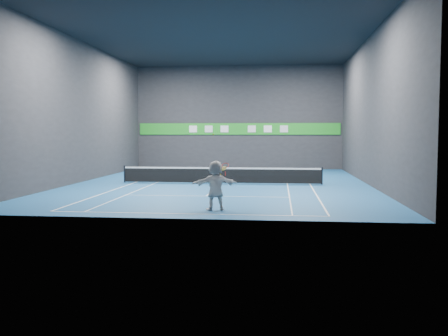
# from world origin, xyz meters

# --- Properties ---
(ground) EXTENTS (26.00, 26.00, 0.00)m
(ground) POSITION_xyz_m (0.00, 0.00, 0.00)
(ground) COLOR navy
(ground) RESTS_ON ground
(ceiling) EXTENTS (26.00, 26.00, 0.00)m
(ceiling) POSITION_xyz_m (0.00, 0.00, 9.00)
(ceiling) COLOR black
(ceiling) RESTS_ON ground
(wall_back) EXTENTS (18.00, 0.10, 9.00)m
(wall_back) POSITION_xyz_m (0.00, 13.00, 4.50)
(wall_back) COLOR #27272A
(wall_back) RESTS_ON ground
(wall_front) EXTENTS (18.00, 0.10, 9.00)m
(wall_front) POSITION_xyz_m (0.00, -13.00, 4.50)
(wall_front) COLOR #27272A
(wall_front) RESTS_ON ground
(wall_left) EXTENTS (0.10, 26.00, 9.00)m
(wall_left) POSITION_xyz_m (-9.00, 0.00, 4.50)
(wall_left) COLOR #27272A
(wall_left) RESTS_ON ground
(wall_right) EXTENTS (0.10, 26.00, 9.00)m
(wall_right) POSITION_xyz_m (9.00, 0.00, 4.50)
(wall_right) COLOR #27272A
(wall_right) RESTS_ON ground
(baseline_near) EXTENTS (10.98, 0.08, 0.01)m
(baseline_near) POSITION_xyz_m (0.00, -11.89, 0.00)
(baseline_near) COLOR white
(baseline_near) RESTS_ON ground
(baseline_far) EXTENTS (10.98, 0.08, 0.01)m
(baseline_far) POSITION_xyz_m (0.00, 11.89, 0.00)
(baseline_far) COLOR white
(baseline_far) RESTS_ON ground
(sideline_doubles_left) EXTENTS (0.08, 23.78, 0.01)m
(sideline_doubles_left) POSITION_xyz_m (-5.49, 0.00, 0.00)
(sideline_doubles_left) COLOR white
(sideline_doubles_left) RESTS_ON ground
(sideline_doubles_right) EXTENTS (0.08, 23.78, 0.01)m
(sideline_doubles_right) POSITION_xyz_m (5.49, 0.00, 0.00)
(sideline_doubles_right) COLOR white
(sideline_doubles_right) RESTS_ON ground
(sideline_singles_left) EXTENTS (0.06, 23.78, 0.01)m
(sideline_singles_left) POSITION_xyz_m (-4.11, 0.00, 0.00)
(sideline_singles_left) COLOR white
(sideline_singles_left) RESTS_ON ground
(sideline_singles_right) EXTENTS (0.06, 23.78, 0.01)m
(sideline_singles_right) POSITION_xyz_m (4.11, 0.00, 0.00)
(sideline_singles_right) COLOR white
(sideline_singles_right) RESTS_ON ground
(service_line_near) EXTENTS (8.23, 0.06, 0.01)m
(service_line_near) POSITION_xyz_m (0.00, -6.40, 0.00)
(service_line_near) COLOR white
(service_line_near) RESTS_ON ground
(service_line_far) EXTENTS (8.23, 0.06, 0.01)m
(service_line_far) POSITION_xyz_m (0.00, 6.40, 0.00)
(service_line_far) COLOR white
(service_line_far) RESTS_ON ground
(center_service_line) EXTENTS (0.06, 12.80, 0.01)m
(center_service_line) POSITION_xyz_m (0.00, 0.00, 0.00)
(center_service_line) COLOR white
(center_service_line) RESTS_ON ground
(player) EXTENTS (1.97, 1.19, 2.03)m
(player) POSITION_xyz_m (1.03, -10.80, 1.01)
(player) COLOR silver
(player) RESTS_ON ground
(tennis_ball) EXTENTS (0.06, 0.06, 0.06)m
(tennis_ball) POSITION_xyz_m (0.92, -10.66, 3.08)
(tennis_ball) COLOR #C0D323
(tennis_ball) RESTS_ON player
(tennis_net) EXTENTS (12.50, 0.10, 1.07)m
(tennis_net) POSITION_xyz_m (0.00, 0.00, 0.54)
(tennis_net) COLOR black
(tennis_net) RESTS_ON ground
(sponsor_banner) EXTENTS (17.64, 0.11, 1.00)m
(sponsor_banner) POSITION_xyz_m (0.00, 12.93, 3.50)
(sponsor_banner) COLOR #209423
(sponsor_banner) RESTS_ON wall_back
(tennis_racket) EXTENTS (0.46, 0.34, 0.74)m
(tennis_racket) POSITION_xyz_m (1.40, -10.76, 1.74)
(tennis_racket) COLOR red
(tennis_racket) RESTS_ON player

